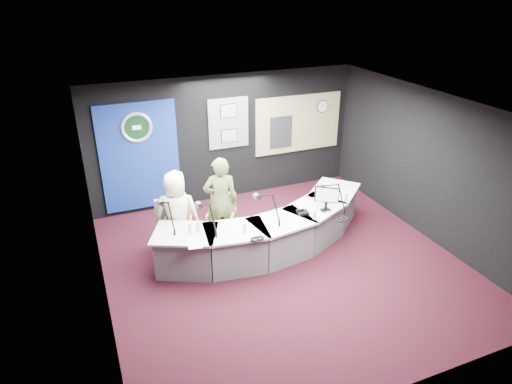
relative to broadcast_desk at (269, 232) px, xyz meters
name	(u,v)px	position (x,y,z in m)	size (l,w,h in m)	color
ground	(284,264)	(0.05, -0.55, -0.38)	(6.00, 6.00, 0.00)	black
ceiling	(288,110)	(0.05, -0.55, 2.42)	(6.00, 6.00, 0.02)	silver
wall_back	(226,139)	(0.05, 2.45, 1.02)	(6.00, 0.02, 2.80)	black
wall_front	(405,301)	(0.05, -3.55, 1.02)	(6.00, 0.02, 2.80)	black
wall_left	(95,227)	(-2.95, -0.55, 1.02)	(0.02, 6.00, 2.80)	black
wall_right	(430,167)	(3.05, -0.55, 1.02)	(0.02, 6.00, 2.80)	black
broadcast_desk	(269,232)	(0.00, 0.00, 0.00)	(4.50, 1.90, 0.75)	silver
backdrop_panel	(140,157)	(-1.85, 2.42, 0.88)	(1.60, 0.05, 2.30)	navy
agency_seal	(137,127)	(-1.85, 2.38, 1.52)	(0.63, 0.63, 0.07)	silver
seal_center	(137,127)	(-1.85, 2.38, 1.52)	(0.48, 0.48, 0.01)	black
pinboard	(228,123)	(0.10, 2.42, 1.38)	(0.90, 0.04, 1.10)	slate
framed_photo_upper	(229,111)	(0.10, 2.39, 1.65)	(0.34, 0.02, 0.27)	gray
framed_photo_lower	(229,136)	(0.10, 2.39, 1.09)	(0.34, 0.02, 0.27)	gray
booth_window_frame	(298,123)	(1.80, 2.42, 1.18)	(2.12, 0.06, 1.32)	tan
booth_glow	(298,124)	(1.80, 2.41, 1.18)	(2.00, 0.02, 1.20)	#FFC5A1
equipment_rack	(281,132)	(1.35, 2.39, 1.03)	(0.55, 0.02, 0.75)	black
wall_clock	(322,106)	(2.40, 2.39, 1.52)	(0.28, 0.28, 0.01)	white
armchair_left	(178,227)	(-1.55, 0.56, 0.13)	(0.57, 0.57, 1.01)	#A37F4A
armchair_right	(222,221)	(-0.72, 0.57, 0.09)	(0.52, 0.52, 0.93)	#A37F4A
draped_jacket	(169,217)	(-1.65, 0.80, 0.24)	(0.50, 0.10, 0.70)	slate
person_man	(177,213)	(-1.55, 0.56, 0.42)	(0.78, 0.51, 1.59)	#FFFACB
person_woman	(221,202)	(-0.72, 0.57, 0.49)	(0.63, 0.42, 1.73)	#556233
computer_monitor	(326,195)	(1.01, -0.27, 0.70)	(0.48, 0.03, 0.32)	black
desk_phone	(303,213)	(0.56, -0.24, 0.40)	(0.20, 0.16, 0.05)	black
headphones_near	(342,219)	(1.09, -0.72, 0.39)	(0.21, 0.21, 0.04)	black
headphones_far	(257,239)	(-0.54, -0.75, 0.39)	(0.21, 0.21, 0.04)	black
paper_stack	(194,244)	(-1.52, -0.48, 0.38)	(0.22, 0.32, 0.00)	white
notepad	(250,233)	(-0.58, -0.51, 0.38)	(0.21, 0.30, 0.00)	white
boom_mic_a	(167,212)	(-1.79, 0.21, 0.68)	(0.20, 0.73, 0.60)	black
boom_mic_b	(207,214)	(-1.19, -0.12, 0.68)	(0.24, 0.73, 0.60)	black
boom_mic_c	(267,204)	(-0.12, -0.18, 0.68)	(0.32, 0.71, 0.60)	black
boom_mic_d	(332,193)	(1.15, -0.23, 0.68)	(0.32, 0.71, 0.60)	black
water_bottles	(277,215)	(0.03, -0.27, 0.46)	(3.11, 0.51, 0.18)	silver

